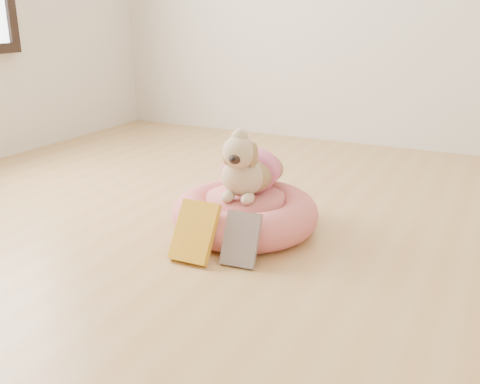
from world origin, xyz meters
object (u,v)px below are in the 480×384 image
at_px(pet_bed, 245,213).
at_px(book_white, 241,239).
at_px(book_yellow, 195,232).
at_px(dog, 248,158).

distance_m(pet_bed, book_white, 0.31).
bearing_deg(book_white, book_yellow, -172.36).
xyz_separation_m(pet_bed, book_yellow, (-0.05, -0.32, 0.03)).
bearing_deg(pet_bed, book_white, -66.99).
height_order(dog, book_yellow, dog).
height_order(pet_bed, book_white, book_white).
distance_m(book_yellow, book_white, 0.18).
bearing_deg(book_white, pet_bed, 108.39).
bearing_deg(dog, pet_bed, -92.74).
relative_size(pet_bed, book_white, 3.05).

